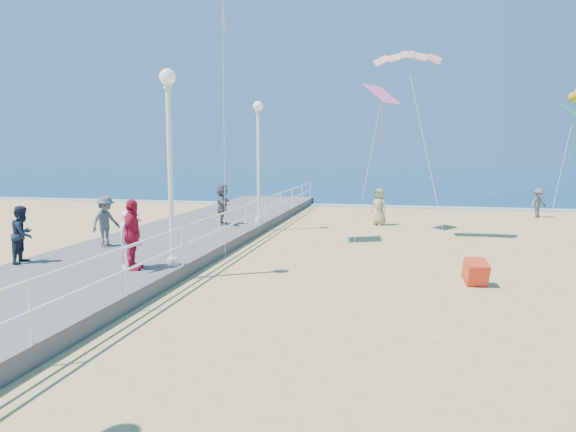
% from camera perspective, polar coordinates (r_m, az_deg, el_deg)
% --- Properties ---
extents(ground, '(160.00, 160.00, 0.00)m').
position_cam_1_polar(ground, '(13.48, 8.71, -8.09)').
color(ground, tan).
rests_on(ground, ground).
extents(ocean, '(160.00, 90.00, 0.05)m').
position_cam_1_polar(ocean, '(78.07, 11.66, 4.44)').
color(ocean, navy).
rests_on(ocean, ground).
extents(surf_line, '(160.00, 1.20, 0.04)m').
position_cam_1_polar(surf_line, '(33.68, 10.86, 1.08)').
color(surf_line, silver).
rests_on(surf_line, ground).
extents(boardwalk, '(5.00, 44.00, 0.40)m').
position_cam_1_polar(boardwalk, '(15.74, -19.81, -5.48)').
color(boardwalk, slate).
rests_on(boardwalk, ground).
extents(railing, '(0.05, 42.00, 0.55)m').
position_cam_1_polar(railing, '(14.40, -11.68, -2.09)').
color(railing, white).
rests_on(railing, boardwalk).
extents(lamp_post_mid, '(0.44, 0.44, 5.32)m').
position_cam_1_polar(lamp_post_mid, '(14.35, -13.03, 7.51)').
color(lamp_post_mid, white).
rests_on(lamp_post_mid, boardwalk).
extents(lamp_post_far, '(0.44, 0.44, 5.32)m').
position_cam_1_polar(lamp_post_far, '(22.82, -3.32, 7.49)').
color(lamp_post_far, white).
rests_on(lamp_post_far, boardwalk).
extents(woman_holding_toddler, '(0.58, 0.67, 1.56)m').
position_cam_1_polar(woman_holding_toddler, '(14.50, -17.31, -2.48)').
color(woman_holding_toddler, white).
rests_on(woman_holding_toddler, boardwalk).
extents(toddler_held, '(0.43, 0.47, 0.79)m').
position_cam_1_polar(toddler_held, '(14.49, -16.57, -0.61)').
color(toddler_held, '#377ED1').
rests_on(toddler_held, boardwalk).
extents(spectator_2, '(0.93, 1.22, 1.68)m').
position_cam_1_polar(spectator_2, '(18.02, -19.61, -0.56)').
color(spectator_2, '#505055').
rests_on(spectator_2, boardwalk).
extents(spectator_3, '(0.69, 1.18, 1.88)m').
position_cam_1_polar(spectator_3, '(14.18, -16.91, -2.02)').
color(spectator_3, '#B31638').
rests_on(spectator_3, boardwalk).
extents(spectator_5, '(0.93, 1.73, 1.78)m').
position_cam_1_polar(spectator_5, '(22.29, -7.31, 1.34)').
color(spectator_5, slate).
rests_on(spectator_5, boardwalk).
extents(spectator_7, '(0.77, 0.90, 1.62)m').
position_cam_1_polar(spectator_7, '(16.29, -27.38, -1.82)').
color(spectator_7, '#182435').
rests_on(spectator_7, boardwalk).
extents(beach_walker_a, '(1.16, 1.05, 1.57)m').
position_cam_1_polar(beach_walker_a, '(30.69, 26.08, 1.30)').
color(beach_walker_a, '#5B5B60').
rests_on(beach_walker_a, ground).
extents(beach_walker_c, '(1.03, 0.98, 1.78)m').
position_cam_1_polar(beach_walker_c, '(25.08, 10.11, 1.01)').
color(beach_walker_c, '#958F67').
rests_on(beach_walker_c, ground).
extents(box_kite, '(0.67, 0.80, 0.74)m').
position_cam_1_polar(box_kite, '(14.52, 20.12, -6.12)').
color(box_kite, red).
rests_on(box_kite, ground).
extents(kite_parafoil, '(2.60, 0.94, 0.65)m').
position_cam_1_polar(kite_parafoil, '(21.12, 13.15, 17.05)').
color(kite_parafoil, red).
extents(kite_diamond_pink, '(1.68, 1.78, 0.87)m').
position_cam_1_polar(kite_diamond_pink, '(23.28, 10.41, 13.17)').
color(kite_diamond_pink, pink).
extents(kite_diamond_green, '(1.53, 1.68, 0.85)m').
position_cam_1_polar(kite_diamond_green, '(24.98, 29.21, 9.97)').
color(kite_diamond_green, green).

